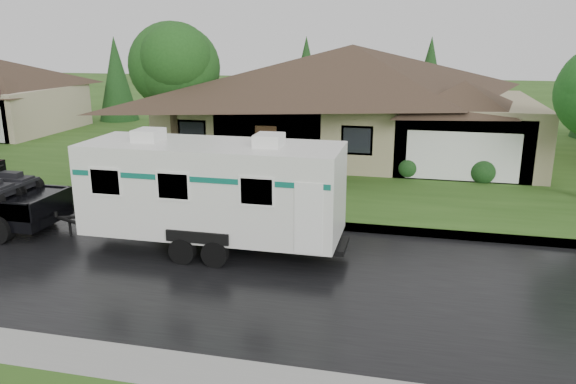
# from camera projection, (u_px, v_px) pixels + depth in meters

# --- Properties ---
(ground) EXTENTS (140.00, 140.00, 0.00)m
(ground) POSITION_uv_depth(u_px,v_px,m) (228.00, 244.00, 17.30)
(ground) COLOR #2D5019
(ground) RESTS_ON ground
(road) EXTENTS (140.00, 8.00, 0.01)m
(road) POSITION_uv_depth(u_px,v_px,m) (204.00, 270.00, 15.42)
(road) COLOR black
(road) RESTS_ON ground
(curb) EXTENTS (140.00, 0.50, 0.15)m
(curb) POSITION_uv_depth(u_px,v_px,m) (249.00, 219.00, 19.39)
(curb) COLOR gray
(curb) RESTS_ON ground
(lawn) EXTENTS (140.00, 26.00, 0.15)m
(lawn) POSITION_uv_depth(u_px,v_px,m) (316.00, 149.00, 31.34)
(lawn) COLOR #2D5019
(lawn) RESTS_ON ground
(house_main) EXTENTS (19.44, 10.80, 6.90)m
(house_main) POSITION_uv_depth(u_px,v_px,m) (357.00, 88.00, 28.79)
(house_main) COLOR #988D67
(house_main) RESTS_ON lawn
(tree_left_green) EXTENTS (4.10, 4.10, 6.78)m
(tree_left_green) POSITION_uv_depth(u_px,v_px,m) (172.00, 66.00, 25.79)
(tree_left_green) COLOR #382B1E
(tree_left_green) RESTS_ON lawn
(shrub_row) EXTENTS (13.60, 1.00, 1.00)m
(shrub_row) POSITION_uv_depth(u_px,v_px,m) (337.00, 162.00, 25.40)
(shrub_row) COLOR #143814
(shrub_row) RESTS_ON lawn
(travel_trailer) EXTENTS (7.96, 2.80, 3.57)m
(travel_trailer) POSITION_uv_depth(u_px,v_px,m) (213.00, 188.00, 16.43)
(travel_trailer) COLOR silver
(travel_trailer) RESTS_ON ground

